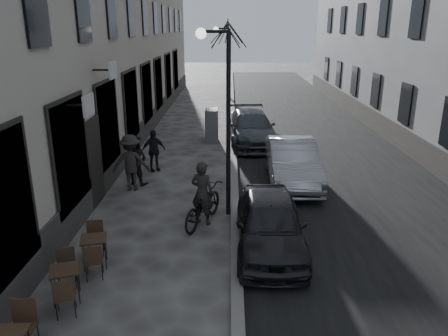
{
  "coord_description": "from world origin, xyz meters",
  "views": [
    {
      "loc": [
        0.04,
        -5.49,
        5.14
      ],
      "look_at": [
        -0.1,
        4.72,
        1.8
      ],
      "focal_mm": 35.0,
      "sensor_mm": 36.0,
      "label": 1
    }
  ],
  "objects_px": {
    "tree_far": "(228,33)",
    "car_near": "(270,223)",
    "streetlamp_near": "(222,104)",
    "bistro_set_c": "(95,249)",
    "car_far": "(251,128)",
    "pedestrian_mid": "(131,163)",
    "bistro_set_b": "(66,281)",
    "pedestrian_near": "(136,160)",
    "utility_cabinet": "(212,125)",
    "car_mid": "(292,162)",
    "streetlamp_far": "(226,65)",
    "pedestrian_far": "(153,151)",
    "tree_near": "(228,34)",
    "bicycle": "(202,205)"
  },
  "relations": [
    {
      "from": "utility_cabinet",
      "to": "pedestrian_far",
      "type": "bearing_deg",
      "value": -113.57
    },
    {
      "from": "car_near",
      "to": "tree_far",
      "type": "bearing_deg",
      "value": 93.71
    },
    {
      "from": "streetlamp_far",
      "to": "car_mid",
      "type": "height_order",
      "value": "streetlamp_far"
    },
    {
      "from": "tree_near",
      "to": "bistro_set_c",
      "type": "distance_m",
      "value": 18.6
    },
    {
      "from": "car_far",
      "to": "tree_near",
      "type": "bearing_deg",
      "value": 94.05
    },
    {
      "from": "streetlamp_near",
      "to": "car_mid",
      "type": "xyz_separation_m",
      "value": [
        2.33,
        2.65,
        -2.43
      ]
    },
    {
      "from": "streetlamp_near",
      "to": "pedestrian_near",
      "type": "bearing_deg",
      "value": 139.76
    },
    {
      "from": "tree_near",
      "to": "pedestrian_mid",
      "type": "xyz_separation_m",
      "value": [
        -3.06,
        -13.09,
        -3.74
      ]
    },
    {
      "from": "streetlamp_near",
      "to": "streetlamp_far",
      "type": "xyz_separation_m",
      "value": [
        0.0,
        12.0,
        0.0
      ]
    },
    {
      "from": "bistro_set_b",
      "to": "pedestrian_mid",
      "type": "relative_size",
      "value": 0.76
    },
    {
      "from": "tree_far",
      "to": "car_near",
      "type": "relative_size",
      "value": 1.44
    },
    {
      "from": "streetlamp_near",
      "to": "car_near",
      "type": "relative_size",
      "value": 1.28
    },
    {
      "from": "utility_cabinet",
      "to": "car_mid",
      "type": "bearing_deg",
      "value": -61.2
    },
    {
      "from": "streetlamp_near",
      "to": "utility_cabinet",
      "type": "distance_m",
      "value": 8.58
    },
    {
      "from": "pedestrian_near",
      "to": "bistro_set_c",
      "type": "bearing_deg",
      "value": 114.45
    },
    {
      "from": "bicycle",
      "to": "car_far",
      "type": "xyz_separation_m",
      "value": [
        1.69,
        8.52,
        0.18
      ]
    },
    {
      "from": "bistro_set_b",
      "to": "bistro_set_c",
      "type": "height_order",
      "value": "bistro_set_c"
    },
    {
      "from": "tree_far",
      "to": "car_far",
      "type": "xyz_separation_m",
      "value": [
        1.1,
        -13.13,
        -3.94
      ]
    },
    {
      "from": "bistro_set_c",
      "to": "pedestrian_far",
      "type": "distance_m",
      "value": 6.77
    },
    {
      "from": "bistro_set_b",
      "to": "pedestrian_near",
      "type": "xyz_separation_m",
      "value": [
        0.03,
        6.65,
        0.43
      ]
    },
    {
      "from": "streetlamp_near",
      "to": "tree_far",
      "type": "distance_m",
      "value": 21.05
    },
    {
      "from": "tree_far",
      "to": "car_mid",
      "type": "xyz_separation_m",
      "value": [
        2.26,
        -18.35,
        -3.93
      ]
    },
    {
      "from": "tree_far",
      "to": "pedestrian_far",
      "type": "xyz_separation_m",
      "value": [
        -2.66,
        -17.13,
        -3.89
      ]
    },
    {
      "from": "bistro_set_c",
      "to": "pedestrian_far",
      "type": "xyz_separation_m",
      "value": [
        0.19,
        6.75,
        0.36
      ]
    },
    {
      "from": "tree_near",
      "to": "car_far",
      "type": "distance_m",
      "value": 8.22
    },
    {
      "from": "bistro_set_c",
      "to": "car_far",
      "type": "relative_size",
      "value": 0.28
    },
    {
      "from": "tree_near",
      "to": "bistro_set_b",
      "type": "distance_m",
      "value": 19.86
    },
    {
      "from": "bistro_set_c",
      "to": "car_far",
      "type": "xyz_separation_m",
      "value": [
        3.96,
        10.75,
        0.31
      ]
    },
    {
      "from": "streetlamp_far",
      "to": "pedestrian_mid",
      "type": "bearing_deg",
      "value": -106.47
    },
    {
      "from": "utility_cabinet",
      "to": "pedestrian_far",
      "type": "xyz_separation_m",
      "value": [
        -1.96,
        -4.34,
        0.02
      ]
    },
    {
      "from": "tree_far",
      "to": "pedestrian_near",
      "type": "relative_size",
      "value": 3.38
    },
    {
      "from": "utility_cabinet",
      "to": "car_mid",
      "type": "xyz_separation_m",
      "value": [
        2.96,
        -5.56,
        -0.03
      ]
    },
    {
      "from": "car_mid",
      "to": "car_far",
      "type": "distance_m",
      "value": 5.35
    },
    {
      "from": "car_mid",
      "to": "utility_cabinet",
      "type": "bearing_deg",
      "value": 118.68
    },
    {
      "from": "pedestrian_mid",
      "to": "car_far",
      "type": "xyz_separation_m",
      "value": [
        4.16,
        5.96,
        -0.2
      ]
    },
    {
      "from": "tree_near",
      "to": "pedestrian_near",
      "type": "xyz_separation_m",
      "value": [
        -3.01,
        -12.51,
        -3.82
      ]
    },
    {
      "from": "tree_near",
      "to": "bicycle",
      "type": "relative_size",
      "value": 2.77
    },
    {
      "from": "bistro_set_c",
      "to": "utility_cabinet",
      "type": "bearing_deg",
      "value": 64.53
    },
    {
      "from": "tree_near",
      "to": "car_far",
      "type": "height_order",
      "value": "tree_near"
    },
    {
      "from": "pedestrian_far",
      "to": "car_mid",
      "type": "relative_size",
      "value": 0.35
    },
    {
      "from": "bicycle",
      "to": "car_near",
      "type": "bearing_deg",
      "value": 162.0
    },
    {
      "from": "pedestrian_near",
      "to": "car_far",
      "type": "bearing_deg",
      "value": -104.59
    },
    {
      "from": "tree_far",
      "to": "car_mid",
      "type": "height_order",
      "value": "tree_far"
    },
    {
      "from": "streetlamp_near",
      "to": "streetlamp_far",
      "type": "height_order",
      "value": "same"
    },
    {
      "from": "streetlamp_far",
      "to": "car_mid",
      "type": "relative_size",
      "value": 1.15
    },
    {
      "from": "bistro_set_b",
      "to": "utility_cabinet",
      "type": "bearing_deg",
      "value": 61.02
    },
    {
      "from": "utility_cabinet",
      "to": "pedestrian_near",
      "type": "xyz_separation_m",
      "value": [
        -2.31,
        -5.72,
        0.08
      ]
    },
    {
      "from": "car_near",
      "to": "pedestrian_mid",
      "type": "bearing_deg",
      "value": 137.36
    },
    {
      "from": "tree_near",
      "to": "tree_far",
      "type": "bearing_deg",
      "value": 90.0
    },
    {
      "from": "streetlamp_far",
      "to": "bistro_set_c",
      "type": "bearing_deg",
      "value": -100.61
    }
  ]
}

